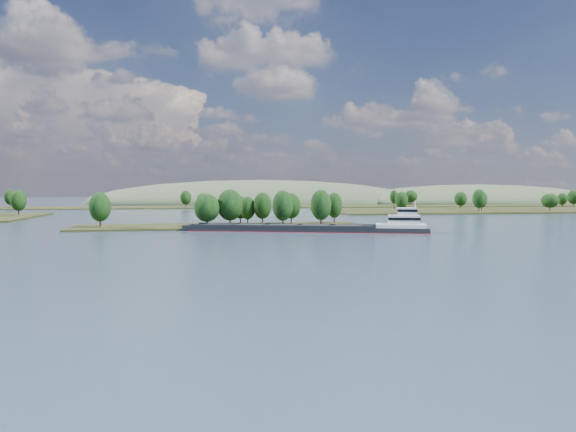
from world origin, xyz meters
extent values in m
plane|color=#324657|center=(0.00, 120.00, 0.00)|extent=(1800.00, 1800.00, 0.00)
cube|color=black|center=(0.00, 180.00, 0.00)|extent=(100.00, 30.00, 1.20)
cylinder|color=black|center=(19.84, 168.25, 2.60)|extent=(0.50, 0.50, 4.01)
ellipsoid|color=black|center=(19.84, 168.25, 7.70)|extent=(7.01, 7.01, 10.30)
cylinder|color=black|center=(8.09, 191.79, 2.23)|extent=(0.50, 0.50, 3.27)
ellipsoid|color=black|center=(8.09, 191.79, 6.39)|extent=(8.42, 8.42, 8.40)
cylinder|color=black|center=(2.51, 171.62, 2.66)|extent=(0.50, 0.50, 4.11)
ellipsoid|color=black|center=(2.51, 171.62, 7.88)|extent=(8.64, 8.64, 10.57)
cylinder|color=black|center=(10.05, 185.23, 2.23)|extent=(0.50, 0.50, 3.27)
ellipsoid|color=black|center=(10.05, 185.23, 6.39)|extent=(5.54, 5.54, 8.41)
cylinder|color=black|center=(-5.19, 170.00, 2.41)|extent=(0.50, 0.50, 3.61)
ellipsoid|color=black|center=(-5.19, 170.00, 7.00)|extent=(8.50, 8.50, 9.28)
cylinder|color=black|center=(-39.68, 176.16, 2.50)|extent=(0.50, 0.50, 3.79)
ellipsoid|color=black|center=(-39.68, 176.16, 7.32)|extent=(7.10, 7.10, 9.75)
cylinder|color=black|center=(15.05, 182.81, 2.48)|extent=(0.50, 0.50, 3.76)
ellipsoid|color=black|center=(15.05, 182.81, 7.26)|extent=(6.58, 6.58, 9.67)
cylinder|color=black|center=(42.34, 185.31, 2.46)|extent=(0.50, 0.50, 3.73)
ellipsoid|color=black|center=(42.34, 185.31, 7.20)|extent=(5.94, 5.94, 9.58)
cylinder|color=black|center=(33.06, 168.83, 2.64)|extent=(0.50, 0.50, 4.07)
ellipsoid|color=black|center=(33.06, 168.83, 7.82)|extent=(7.11, 7.11, 10.47)
cylinder|color=black|center=(26.03, 185.20, 2.42)|extent=(0.50, 0.50, 3.63)
ellipsoid|color=black|center=(26.03, 185.20, 7.04)|extent=(7.10, 7.10, 9.35)
cylinder|color=black|center=(-89.81, 271.09, 2.78)|extent=(0.50, 0.50, 3.96)
ellipsoid|color=black|center=(-89.81, 271.09, 7.82)|extent=(7.33, 7.33, 10.19)
cube|color=black|center=(230.00, 300.00, 0.00)|extent=(320.00, 90.00, 1.60)
cylinder|color=black|center=(102.27, 267.10, 2.63)|extent=(0.50, 0.50, 3.67)
ellipsoid|color=black|center=(102.27, 267.10, 7.30)|extent=(6.81, 6.81, 9.43)
cylinder|color=black|center=(259.20, 335.57, 2.76)|extent=(0.50, 0.50, 3.93)
ellipsoid|color=black|center=(259.20, 335.57, 7.76)|extent=(8.94, 8.94, 10.10)
cylinder|color=black|center=(198.17, 277.13, 2.44)|extent=(0.50, 0.50, 3.28)
ellipsoid|color=black|center=(198.17, 277.13, 6.61)|extent=(9.99, 9.99, 8.44)
cylinder|color=black|center=(146.22, 265.10, 2.85)|extent=(0.50, 0.50, 4.10)
ellipsoid|color=black|center=(146.22, 265.10, 8.07)|extent=(7.23, 7.23, 10.55)
cylinder|color=black|center=(155.81, 279.23, 2.68)|extent=(0.50, 0.50, 3.75)
ellipsoid|color=black|center=(155.81, 279.23, 7.45)|extent=(6.35, 6.35, 9.65)
cylinder|color=black|center=(161.88, 315.21, 2.58)|extent=(0.50, 0.50, 3.56)
ellipsoid|color=black|center=(161.88, 315.21, 7.10)|extent=(7.91, 7.91, 9.15)
cylinder|color=black|center=(246.02, 330.19, 2.43)|extent=(0.50, 0.50, 3.26)
ellipsoid|color=black|center=(246.02, 330.19, 6.57)|extent=(6.91, 6.91, 8.38)
cube|color=black|center=(0.00, 400.00, 0.00)|extent=(900.00, 60.00, 1.20)
cylinder|color=black|center=(143.66, 383.31, 2.60)|extent=(0.50, 0.50, 4.00)
ellipsoid|color=black|center=(143.66, 383.31, 7.69)|extent=(6.08, 6.08, 10.29)
cylinder|color=black|center=(2.78, 405.41, 2.20)|extent=(0.50, 0.50, 3.19)
ellipsoid|color=black|center=(2.78, 405.41, 6.26)|extent=(9.86, 9.86, 8.21)
cylinder|color=black|center=(171.09, 415.62, 2.56)|extent=(0.50, 0.50, 3.92)
ellipsoid|color=black|center=(171.09, 415.62, 7.55)|extent=(10.44, 10.44, 10.09)
cylinder|color=black|center=(-127.98, 394.25, 2.67)|extent=(0.50, 0.50, 4.13)
ellipsoid|color=black|center=(-127.98, 394.25, 7.92)|extent=(7.14, 7.14, 10.62)
cylinder|color=black|center=(59.28, 390.44, 2.27)|extent=(0.50, 0.50, 3.35)
ellipsoid|color=black|center=(59.28, 390.44, 6.53)|extent=(8.41, 8.41, 8.60)
cylinder|color=black|center=(-10.32, 380.67, 2.53)|extent=(0.50, 0.50, 3.87)
ellipsoid|color=black|center=(-10.32, 380.67, 7.46)|extent=(7.79, 7.79, 9.95)
ellipsoid|color=#405037|center=(260.00, 470.00, 0.00)|extent=(260.00, 140.00, 36.00)
ellipsoid|color=#405037|center=(60.00, 500.00, 0.00)|extent=(320.00, 160.00, 44.00)
cube|color=black|center=(24.77, 154.15, 0.46)|extent=(73.07, 33.79, 2.04)
cube|color=maroon|center=(24.77, 154.15, 0.05)|extent=(73.31, 34.03, 0.23)
cube|color=black|center=(19.31, 160.94, 1.76)|extent=(54.33, 19.76, 0.74)
cube|color=black|center=(16.25, 152.37, 1.76)|extent=(54.33, 19.76, 0.74)
cube|color=black|center=(17.78, 156.66, 1.63)|extent=(55.27, 26.65, 0.28)
cube|color=black|center=(-1.45, 163.55, 1.90)|extent=(10.44, 9.99, 0.33)
cube|color=black|center=(8.16, 160.10, 1.90)|extent=(10.44, 9.99, 0.33)
cube|color=black|center=(17.78, 156.66, 1.90)|extent=(10.44, 9.99, 0.33)
cube|color=black|center=(27.40, 153.21, 1.90)|extent=(10.44, 9.99, 0.33)
cube|color=black|center=(37.01, 149.77, 1.90)|extent=(10.44, 9.99, 0.33)
cube|color=black|center=(-10.63, 166.83, 0.84)|extent=(5.44, 8.81, 1.86)
cylinder|color=black|center=(-9.76, 166.52, 2.14)|extent=(0.28, 0.28, 2.04)
cube|color=white|center=(51.87, 144.45, 2.04)|extent=(16.99, 13.40, 1.11)
cube|color=white|center=(52.75, 144.13, 3.90)|extent=(11.25, 10.12, 2.79)
cube|color=black|center=(52.75, 144.13, 4.27)|extent=(11.48, 10.36, 0.84)
cube|color=white|center=(53.62, 143.82, 6.31)|extent=(7.12, 7.12, 2.04)
cube|color=black|center=(53.62, 143.82, 6.69)|extent=(7.36, 7.36, 0.74)
cube|color=white|center=(53.62, 143.82, 7.43)|extent=(7.60, 7.60, 0.19)
cylinder|color=white|center=(55.81, 143.04, 8.54)|extent=(0.24, 0.24, 2.41)
cylinder|color=black|center=(51.07, 147.70, 7.61)|extent=(0.59, 0.59, 1.11)
camera|label=1|loc=(-13.44, -15.67, 12.97)|focal=35.00mm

